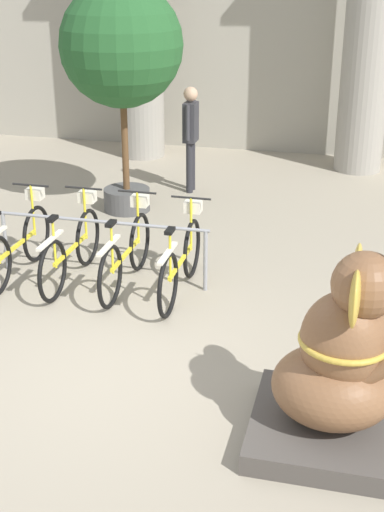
{
  "coord_description": "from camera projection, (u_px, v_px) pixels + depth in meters",
  "views": [
    {
      "loc": [
        2.17,
        -5.48,
        3.69
      ],
      "look_at": [
        0.66,
        0.63,
        1.0
      ],
      "focal_mm": 50.0,
      "sensor_mm": 36.0,
      "label": 1
    }
  ],
  "objects": [
    {
      "name": "potted_tree",
      "position": [
        121.0,
        50.0,
        10.13
      ],
      "size": [
        1.77,
        1.77,
        3.37
      ],
      "color": "#4C4C4C",
      "rests_on": "ground_plane"
    },
    {
      "name": "bicycle_0",
      "position": [
        18.0,
        244.0,
        8.66
      ],
      "size": [
        0.48,
        1.8,
        1.04
      ],
      "color": "black",
      "rests_on": "ground_plane"
    },
    {
      "name": "ground_plane",
      "position": [
        109.0,
        371.0,
        6.82
      ],
      "size": [
        60.0,
        60.0,
        0.0
      ],
      "primitive_type": "plane",
      "color": "#9E937F"
    },
    {
      "name": "column_right",
      "position": [
        370.0,
        20.0,
        12.11
      ],
      "size": [
        1.06,
        1.06,
        5.16
      ],
      "color": "gray",
      "rests_on": "ground_plane"
    },
    {
      "name": "column_left",
      "position": [
        139.0,
        15.0,
        13.03
      ],
      "size": [
        1.06,
        1.06,
        5.16
      ],
      "color": "gray",
      "rests_on": "ground_plane"
    },
    {
      "name": "bicycle_2",
      "position": [
        127.0,
        253.0,
        8.4
      ],
      "size": [
        0.48,
        1.8,
        1.04
      ],
      "color": "black",
      "rests_on": "ground_plane"
    },
    {
      "name": "bike_rack",
      "position": [
        101.0,
        235.0,
        8.51
      ],
      "size": [
        2.66,
        0.05,
        0.77
      ],
      "color": "gray",
      "rests_on": "ground_plane"
    },
    {
      "name": "elephant_statue",
      "position": [
        340.0,
        370.0,
        5.6
      ],
      "size": [
        1.26,
        1.26,
        1.96
      ],
      "color": "#4C4742",
      "rests_on": "ground_plane"
    },
    {
      "name": "bicycle_3",
      "position": [
        181.0,
        260.0,
        8.2
      ],
      "size": [
        0.48,
        1.8,
        1.04
      ],
      "color": "black",
      "rests_on": "ground_plane"
    },
    {
      "name": "bicycle_1",
      "position": [
        72.0,
        248.0,
        8.54
      ],
      "size": [
        0.48,
        1.8,
        1.04
      ],
      "color": "black",
      "rests_on": "ground_plane"
    },
    {
      "name": "person_pedestrian",
      "position": [
        191.0,
        130.0,
        11.55
      ],
      "size": [
        0.23,
        0.47,
        1.73
      ],
      "color": "#28282D",
      "rests_on": "ground_plane"
    }
  ]
}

